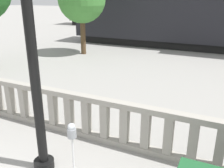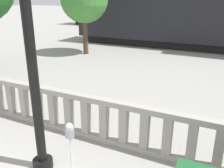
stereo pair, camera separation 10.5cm
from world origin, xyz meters
name	(u,v)px [view 1 (the left image)]	position (x,y,z in m)	size (l,w,h in m)	color
balustrade	(96,119)	(0.00, 3.24, 0.60)	(14.41, 0.24, 1.20)	#9E998E
lamppost	(30,34)	(-0.45, 1.71, 2.92)	(0.44, 0.44, 5.96)	black
parking_meter	(72,136)	(0.44, 1.56, 1.11)	(0.17, 0.17, 1.38)	silver
train_far	(160,10)	(-4.99, 27.46, 2.08)	(22.78, 3.02, 4.58)	black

